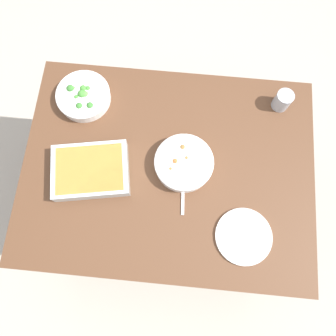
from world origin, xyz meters
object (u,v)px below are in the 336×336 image
at_px(stew_bowl, 184,163).
at_px(spoon_by_stew, 183,187).
at_px(broccoli_bowl, 84,96).
at_px(side_plate, 244,236).
at_px(baking_dish, 91,170).
at_px(drink_cup, 282,101).

xyz_separation_m(stew_bowl, spoon_by_stew, (-0.01, 0.09, -0.03)).
bearing_deg(broccoli_bowl, side_plate, 143.48).
bearing_deg(spoon_by_stew, broccoli_bowl, -37.40).
bearing_deg(spoon_by_stew, stew_bowl, -86.24).
relative_size(baking_dish, side_plate, 1.52).
bearing_deg(drink_cup, stew_bowl, 38.44).
bearing_deg(baking_dish, broccoli_bowl, -75.44).
relative_size(broccoli_bowl, spoon_by_stew, 1.32).
distance_m(baking_dish, spoon_by_stew, 0.38).
bearing_deg(drink_cup, broccoli_bowl, 3.58).
bearing_deg(baking_dish, stew_bowl, -169.82).
xyz_separation_m(drink_cup, spoon_by_stew, (0.39, 0.40, -0.03)).
distance_m(baking_dish, drink_cup, 0.85).
relative_size(broccoli_bowl, side_plate, 1.05).
bearing_deg(stew_bowl, drink_cup, -141.56).
xyz_separation_m(stew_bowl, side_plate, (-0.25, 0.26, -0.03)).
bearing_deg(side_plate, baking_dish, -17.68).
relative_size(side_plate, spoon_by_stew, 1.25).
distance_m(stew_bowl, baking_dish, 0.37).
bearing_deg(drink_cup, side_plate, 76.49).
bearing_deg(broccoli_bowl, stew_bowl, 150.22).
relative_size(broccoli_bowl, baking_dish, 0.69).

